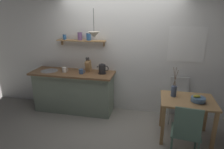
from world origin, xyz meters
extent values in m
plane|color=gray|center=(0.00, 0.00, 0.00)|extent=(14.00, 14.00, 0.00)
cube|color=white|center=(0.20, 0.65, 1.35)|extent=(6.80, 0.10, 2.70)
cube|color=white|center=(1.35, 0.59, 1.57)|extent=(0.71, 0.01, 0.70)
cube|color=silver|center=(1.35, 0.60, 1.57)|extent=(0.65, 0.01, 0.64)
cube|color=gray|center=(-1.00, 0.32, 0.44)|extent=(1.74, 0.52, 0.89)
cube|color=brown|center=(-1.00, 0.30, 0.91)|extent=(1.83, 0.63, 0.04)
cylinder|color=#B7BABF|center=(-1.54, 0.28, 0.92)|extent=(0.38, 0.38, 0.01)
cube|color=tan|center=(-0.83, 0.49, 1.60)|extent=(1.08, 0.18, 0.02)
cube|color=#99754C|center=(-1.32, 0.57, 1.53)|extent=(0.02, 0.06, 0.12)
cube|color=#99754C|center=(-0.35, 0.57, 1.53)|extent=(0.02, 0.06, 0.12)
cylinder|color=#3366A3|center=(-1.21, 0.49, 1.66)|extent=(0.07, 0.07, 0.11)
cylinder|color=silver|center=(-1.21, 0.49, 1.72)|extent=(0.08, 0.08, 0.01)
cylinder|color=#7F5689|center=(-0.86, 0.49, 1.69)|extent=(0.10, 0.10, 0.17)
cylinder|color=silver|center=(-0.86, 0.49, 1.78)|extent=(0.10, 0.10, 0.01)
cylinder|color=#3366A3|center=(-0.66, 0.49, 1.68)|extent=(0.10, 0.10, 0.15)
cylinder|color=silver|center=(-0.66, 0.49, 1.76)|extent=(0.11, 0.11, 0.01)
cube|color=tan|center=(1.35, -0.25, 0.74)|extent=(0.91, 0.69, 0.03)
cube|color=tan|center=(0.95, -0.54, 0.36)|extent=(0.06, 0.06, 0.72)
cube|color=tan|center=(1.75, -0.54, 0.36)|extent=(0.06, 0.06, 0.72)
cube|color=tan|center=(0.95, 0.05, 0.36)|extent=(0.06, 0.06, 0.72)
cube|color=tan|center=(1.75, 0.05, 0.36)|extent=(0.06, 0.06, 0.72)
cube|color=#4C6B5B|center=(1.27, -0.79, 0.45)|extent=(0.47, 0.46, 0.03)
cube|color=#4C6B5B|center=(1.25, -0.98, 0.70)|extent=(0.38, 0.07, 0.48)
cylinder|color=#4C6B5B|center=(1.48, -0.63, 0.22)|extent=(0.03, 0.03, 0.44)
cylinder|color=#4C6B5B|center=(1.11, -0.59, 0.22)|extent=(0.03, 0.03, 0.44)
cylinder|color=#4C6B5B|center=(1.07, -0.94, 0.22)|extent=(0.03, 0.03, 0.44)
cube|color=silver|center=(1.29, 0.34, 0.43)|extent=(0.43, 0.42, 0.03)
cube|color=silver|center=(1.29, 0.54, 0.67)|extent=(0.38, 0.03, 0.45)
cylinder|color=silver|center=(1.10, 0.16, 0.21)|extent=(0.03, 0.03, 0.41)
cylinder|color=silver|center=(1.48, 0.16, 0.21)|extent=(0.03, 0.03, 0.41)
cylinder|color=silver|center=(1.10, 0.52, 0.21)|extent=(0.03, 0.03, 0.41)
cylinder|color=silver|center=(1.47, 0.52, 0.21)|extent=(0.03, 0.03, 0.41)
cylinder|color=#51759E|center=(1.50, -0.31, 0.76)|extent=(0.10, 0.10, 0.01)
cylinder|color=#51759E|center=(1.50, -0.31, 0.80)|extent=(0.23, 0.23, 0.07)
ellipsoid|color=yellow|center=(1.47, -0.31, 0.86)|extent=(0.14, 0.09, 0.04)
cylinder|color=#475675|center=(1.11, -0.16, 0.85)|extent=(0.10, 0.10, 0.19)
cylinder|color=brown|center=(1.10, -0.16, 1.12)|extent=(0.07, 0.04, 0.34)
cylinder|color=brown|center=(1.11, -0.16, 1.12)|extent=(0.01, 0.03, 0.34)
cylinder|color=brown|center=(1.12, -0.15, 1.09)|extent=(0.07, 0.03, 0.29)
cylinder|color=black|center=(-0.33, 0.34, 0.94)|extent=(0.17, 0.17, 0.02)
cylinder|color=#232326|center=(-0.33, 0.34, 1.04)|extent=(0.15, 0.15, 0.18)
sphere|color=black|center=(-0.33, 0.34, 1.14)|extent=(0.02, 0.02, 0.02)
cone|color=#232326|center=(-0.43, 0.34, 1.07)|extent=(0.04, 0.04, 0.04)
torus|color=black|center=(-0.25, 0.34, 1.05)|extent=(0.12, 0.02, 0.12)
cube|color=tan|center=(-0.67, 0.41, 1.06)|extent=(0.10, 0.19, 0.25)
cylinder|color=black|center=(-0.70, 0.38, 1.22)|extent=(0.02, 0.04, 0.08)
cylinder|color=black|center=(-0.67, 0.38, 1.22)|extent=(0.02, 0.04, 0.08)
cylinder|color=black|center=(-0.64, 0.38, 1.22)|extent=(0.02, 0.04, 0.08)
cylinder|color=white|center=(-1.16, 0.25, 0.98)|extent=(0.09, 0.09, 0.11)
torus|color=white|center=(-1.11, 0.25, 0.99)|extent=(0.07, 0.01, 0.07)
cylinder|color=#3D5B89|center=(-0.77, 0.23, 0.98)|extent=(0.09, 0.09, 0.10)
torus|color=#3D5B89|center=(-0.71, 0.23, 0.98)|extent=(0.07, 0.01, 0.07)
cylinder|color=black|center=(-0.45, 0.19, 2.04)|extent=(0.01, 0.01, 0.43)
cone|color=beige|center=(-0.45, 0.19, 1.77)|extent=(0.23, 0.23, 0.11)
sphere|color=white|center=(-0.45, 0.19, 1.73)|extent=(0.04, 0.04, 0.04)
camera|label=1|loc=(0.73, -3.59, 2.22)|focal=31.98mm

